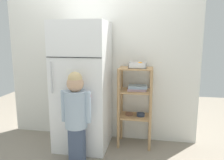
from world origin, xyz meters
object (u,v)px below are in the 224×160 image
(refrigerator, at_px, (82,86))
(pantry_shelf_unit, at_px, (136,98))
(fruit_bin, at_px, (139,65))
(child_standing, at_px, (76,109))

(refrigerator, height_order, pantry_shelf_unit, refrigerator)
(refrigerator, distance_m, pantry_shelf_unit, 0.73)
(pantry_shelf_unit, bearing_deg, refrigerator, -168.25)
(pantry_shelf_unit, xyz_separation_m, fruit_bin, (0.03, -0.02, 0.44))
(fruit_bin, bearing_deg, refrigerator, -170.03)
(child_standing, xyz_separation_m, pantry_shelf_unit, (0.63, 0.58, 0.01))
(refrigerator, xyz_separation_m, pantry_shelf_unit, (0.69, 0.14, -0.16))
(refrigerator, relative_size, fruit_bin, 7.33)
(child_standing, distance_m, fruit_bin, 0.98)
(pantry_shelf_unit, height_order, fruit_bin, fruit_bin)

